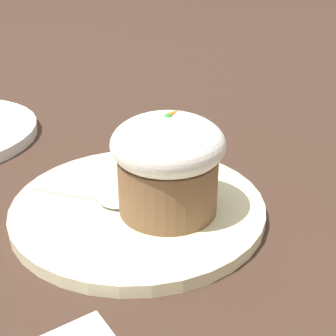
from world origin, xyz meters
name	(u,v)px	position (x,y,z in m)	size (l,w,h in m)	color
ground_plane	(139,212)	(0.00, 0.00, 0.00)	(4.00, 4.00, 0.00)	#3D281E
dessert_plate	(138,207)	(0.00, 0.00, 0.01)	(0.27, 0.27, 0.01)	beige
carrot_cake	(168,162)	(0.00, -0.04, 0.07)	(0.11, 0.11, 0.10)	brown
spoon	(104,199)	(-0.02, 0.03, 0.02)	(0.04, 0.12, 0.01)	#B7B7BC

